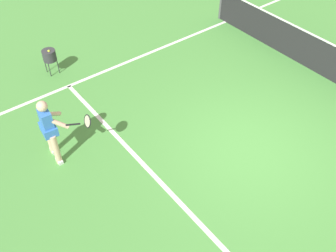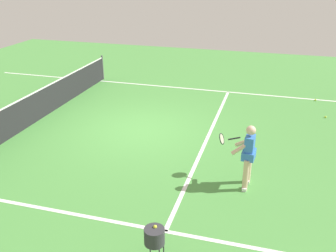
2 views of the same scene
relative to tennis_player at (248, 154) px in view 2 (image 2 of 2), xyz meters
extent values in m
plane|color=#4C9342|center=(2.41, 3.49, -0.85)|extent=(24.94, 24.94, 0.00)
cube|color=white|center=(2.41, 1.34, -0.84)|extent=(9.09, 0.10, 0.01)
cube|color=white|center=(-2.13, 3.49, -0.84)|extent=(0.10, 17.19, 0.01)
cube|color=white|center=(6.96, 3.49, -0.84)|extent=(0.10, 17.19, 0.01)
cylinder|color=#4C4C51|center=(7.26, 7.05, -0.31)|extent=(0.08, 0.08, 1.08)
cube|color=#232326|center=(2.41, 7.05, -0.37)|extent=(9.61, 0.02, 0.96)
cube|color=white|center=(2.41, 7.05, 0.14)|extent=(9.61, 0.02, 0.04)
cylinder|color=beige|center=(-0.19, -0.01, -0.46)|extent=(0.13, 0.13, 0.78)
cylinder|color=beige|center=(0.17, -0.04, -0.46)|extent=(0.13, 0.13, 0.78)
cube|color=white|center=(-0.19, -0.01, -0.81)|extent=(0.20, 0.10, 0.08)
cube|color=white|center=(0.17, -0.04, -0.81)|extent=(0.20, 0.10, 0.08)
cube|color=#3875D6|center=(-0.01, -0.03, 0.19)|extent=(0.34, 0.23, 0.52)
cube|color=#3875D6|center=(-0.01, -0.03, -0.01)|extent=(0.42, 0.31, 0.20)
sphere|color=beige|center=(-0.01, -0.03, 0.59)|extent=(0.22, 0.22, 0.22)
cylinder|color=beige|center=(-0.15, 0.13, 0.21)|extent=(0.25, 0.48, 0.37)
cylinder|color=beige|center=(0.15, 0.11, 0.21)|extent=(0.32, 0.46, 0.37)
cylinder|color=black|center=(0.37, 0.36, 0.17)|extent=(0.06, 0.30, 0.14)
torus|color=black|center=(0.39, 0.66, 0.11)|extent=(0.29, 0.14, 0.28)
cylinder|color=beige|center=(0.39, 0.66, 0.11)|extent=(0.25, 0.11, 0.23)
sphere|color=#D1E533|center=(5.07, -2.23, -0.81)|extent=(0.07, 0.07, 0.07)
sphere|color=#D1E533|center=(6.82, -2.01, -0.81)|extent=(0.07, 0.07, 0.07)
cylinder|color=#333338|center=(-2.96, 1.29, -0.30)|extent=(0.36, 0.36, 0.30)
cylinder|color=#333338|center=(-2.83, 1.41, -0.65)|extent=(0.02, 0.02, 0.40)
cylinder|color=#333338|center=(-2.83, 1.16, -0.65)|extent=(0.02, 0.02, 0.40)
sphere|color=#D1E533|center=(-2.91, 1.29, -0.14)|extent=(0.07, 0.07, 0.07)
camera|label=1|loc=(5.95, -1.55, 5.41)|focal=41.42mm
camera|label=2|loc=(-7.91, -0.38, 4.02)|focal=40.55mm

